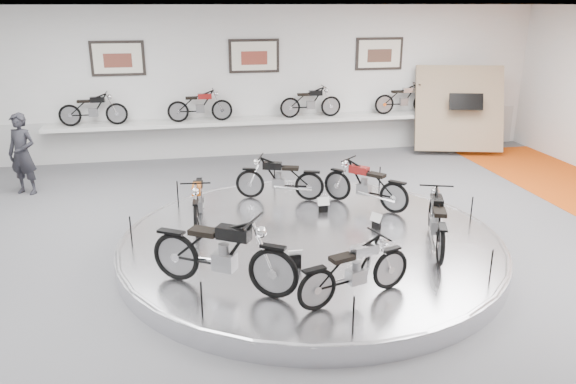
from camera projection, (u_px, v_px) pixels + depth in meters
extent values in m
plane|color=#565658|center=(315.00, 260.00, 9.29)|extent=(16.00, 16.00, 0.00)
plane|color=white|center=(319.00, 6.00, 8.01)|extent=(16.00, 16.00, 0.00)
plane|color=silver|center=(254.00, 82.00, 15.15)|extent=(16.00, 0.00, 16.00)
cube|color=#BCBCBA|center=(256.00, 135.00, 15.60)|extent=(15.68, 0.04, 1.10)
cylinder|color=silver|center=(311.00, 245.00, 9.52)|extent=(6.40, 6.40, 0.30)
torus|color=#B2B2BA|center=(311.00, 238.00, 9.49)|extent=(6.40, 6.40, 0.10)
cube|color=silver|center=(257.00, 121.00, 15.20)|extent=(11.00, 0.55, 0.10)
cube|color=silver|center=(118.00, 58.00, 14.25)|extent=(1.35, 0.06, 0.88)
cube|color=silver|center=(254.00, 56.00, 14.89)|extent=(1.35, 0.06, 0.88)
cube|color=silver|center=(379.00, 54.00, 15.53)|extent=(1.35, 0.06, 0.88)
cube|color=#8F7158|center=(459.00, 109.00, 15.58)|extent=(2.56, 1.52, 2.30)
imported|color=black|center=(22.00, 154.00, 12.28)|extent=(0.78, 0.67, 1.81)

